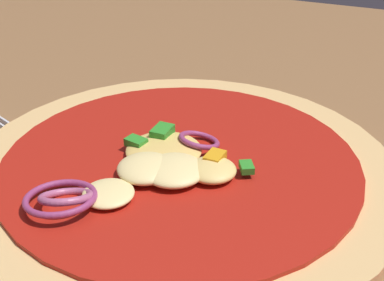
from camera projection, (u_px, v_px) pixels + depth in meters
name	position (u px, v px, depth m)	size (l,w,h in m)	color
dining_table	(170.00, 175.00, 0.40)	(1.24, 0.92, 0.04)	brown
pizza	(179.00, 170.00, 0.36)	(0.29, 0.29, 0.03)	tan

